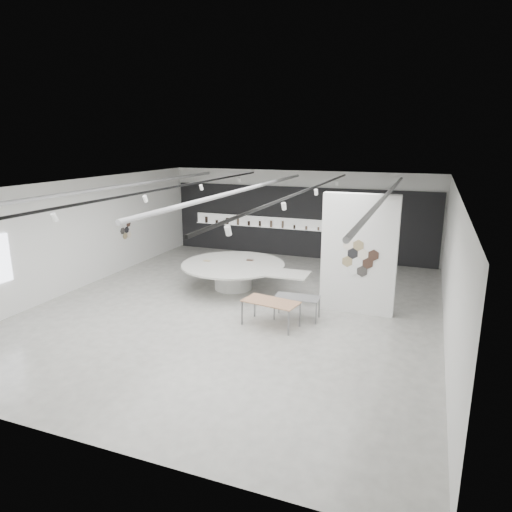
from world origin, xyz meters
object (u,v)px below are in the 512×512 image
at_px(display_island, 235,272).
at_px(sample_table_stone, 297,299).
at_px(sample_table_wood, 271,303).
at_px(kitchen_counter, 362,254).
at_px(partition_column, 359,254).

height_order(display_island, sample_table_stone, display_island).
height_order(sample_table_wood, sample_table_stone, sample_table_wood).
distance_m(sample_table_stone, kitchen_counter, 6.76).
bearing_deg(sample_table_stone, kitchen_counter, 82.33).
height_order(partition_column, sample_table_stone, partition_column).
height_order(sample_table_stone, kitchen_counter, kitchen_counter).
bearing_deg(sample_table_stone, sample_table_wood, -124.81).
relative_size(partition_column, kitchen_counter, 2.16).
height_order(display_island, kitchen_counter, kitchen_counter).
height_order(sample_table_wood, kitchen_counter, kitchen_counter).
bearing_deg(kitchen_counter, display_island, -127.77).
distance_m(display_island, sample_table_stone, 3.36).
relative_size(sample_table_wood, sample_table_stone, 1.24).
bearing_deg(partition_column, sample_table_stone, -142.06).
xyz_separation_m(display_island, kitchen_counter, (3.69, 4.83, -0.12)).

